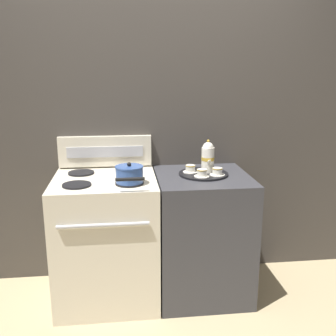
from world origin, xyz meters
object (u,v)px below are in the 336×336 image
at_px(stove, 107,239).
at_px(teapot, 208,157).
at_px(teacup_right, 190,169).
at_px(teacup_left, 217,172).
at_px(teacup_front, 202,173).
at_px(serving_tray, 203,174).
at_px(saucepan, 129,174).
at_px(creamer_jug, 207,164).

bearing_deg(stove, teapot, 2.96).
bearing_deg(teapot, teacup_right, 176.73).
distance_m(teapot, teacup_left, 0.14).
height_order(teacup_left, teacup_front, same).
relative_size(serving_tray, teapot, 1.49).
distance_m(saucepan, teacup_front, 0.51).
distance_m(serving_tray, teacup_front, 0.11).
bearing_deg(teacup_front, stove, 173.07).
height_order(saucepan, creamer_jug, saucepan).
bearing_deg(creamer_jug, serving_tray, -113.55).
bearing_deg(creamer_jug, saucepan, -153.77).
bearing_deg(teacup_right, teacup_left, -30.52).
bearing_deg(stove, teacup_front, -6.93).
bearing_deg(teacup_left, teapot, 117.03).
bearing_deg(stove, saucepan, -42.29).
bearing_deg(saucepan, creamer_jug, 26.23).
height_order(teapot, teacup_right, teapot).
xyz_separation_m(saucepan, teacup_right, (0.44, 0.20, -0.03)).
distance_m(saucepan, teacup_left, 0.62).
bearing_deg(teapot, saucepan, -161.07).
bearing_deg(teacup_right, saucepan, -155.47).
bearing_deg(stove, serving_tray, 1.32).
distance_m(stove, teacup_right, 0.79).
bearing_deg(teapot, stove, -177.04).
height_order(teacup_right, teacup_front, same).
xyz_separation_m(serving_tray, teacup_left, (0.08, -0.07, 0.03)).
bearing_deg(teacup_front, teapot, 60.90).
xyz_separation_m(teacup_left, creamer_jug, (-0.03, 0.19, 0.01)).
bearing_deg(saucepan, teacup_front, 8.48).
relative_size(serving_tray, teacup_front, 3.33).
bearing_deg(teacup_left, creamer_jug, 100.03).
distance_m(saucepan, creamer_jug, 0.65).
xyz_separation_m(stove, teacup_left, (0.79, -0.06, 0.49)).
bearing_deg(teacup_left, saucepan, -170.85).
xyz_separation_m(stove, teacup_right, (0.61, 0.05, 0.49)).
xyz_separation_m(teacup_right, creamer_jug, (0.14, 0.09, 0.01)).
distance_m(teacup_right, teacup_front, 0.14).
xyz_separation_m(teacup_left, teacup_front, (-0.12, -0.02, 0.00)).
distance_m(stove, serving_tray, 0.84).
relative_size(stove, saucepan, 3.25).
xyz_separation_m(serving_tray, creamer_jug, (0.05, 0.11, 0.04)).
relative_size(saucepan, creamer_jug, 3.92).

